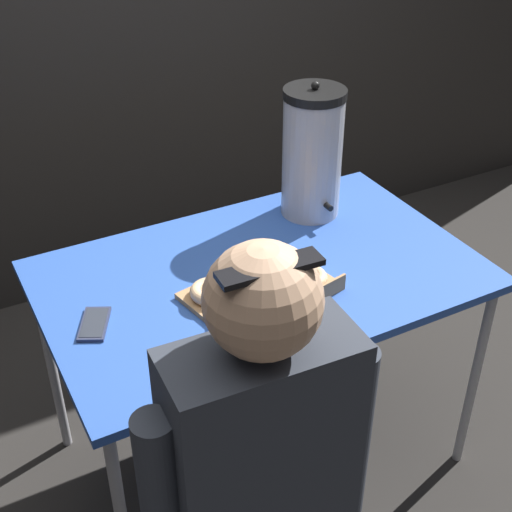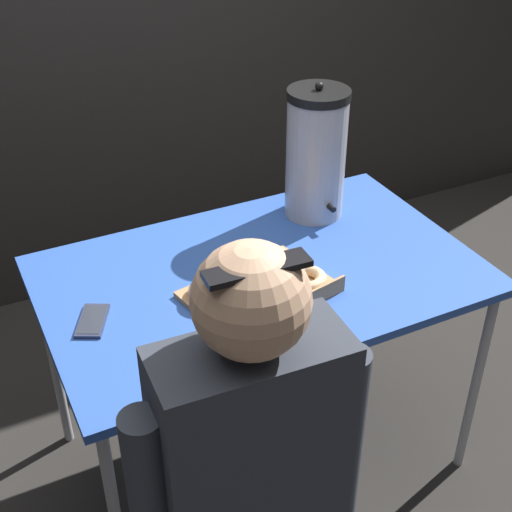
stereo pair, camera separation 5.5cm
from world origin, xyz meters
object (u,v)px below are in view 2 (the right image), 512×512
object	(u,v)px
donut_box	(257,291)
coffee_urn	(316,154)
person_seated	(252,496)
cell_phone	(93,321)

from	to	relation	value
donut_box	coffee_urn	world-z (taller)	coffee_urn
person_seated	donut_box	bearing A→B (deg)	-114.66
coffee_urn	cell_phone	xyz separation A→B (m)	(-0.83, -0.25, -0.21)
coffee_urn	cell_phone	distance (m)	0.89
donut_box	cell_phone	size ratio (longest dim) A/B	2.85
coffee_urn	cell_phone	world-z (taller)	coffee_urn
cell_phone	person_seated	bearing A→B (deg)	-45.93
donut_box	person_seated	distance (m)	0.59
person_seated	coffee_urn	bearing A→B (deg)	-124.32
coffee_urn	person_seated	world-z (taller)	person_seated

